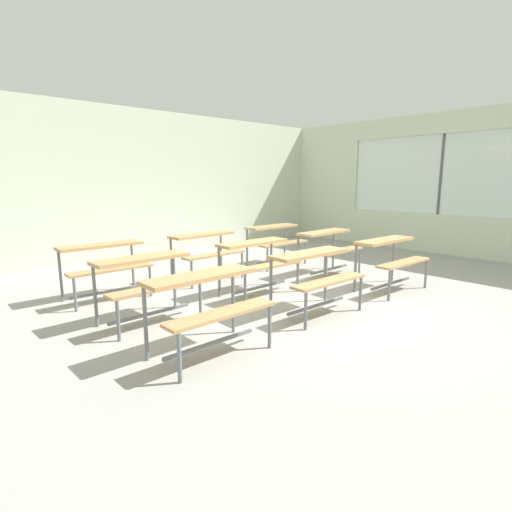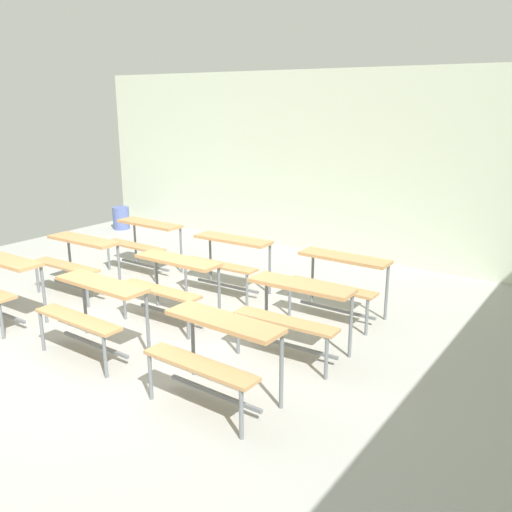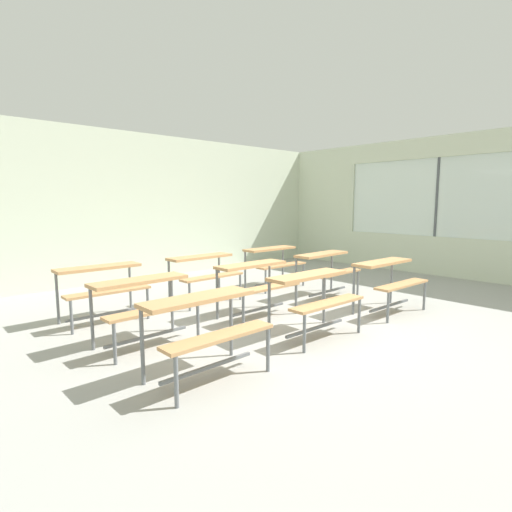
{
  "view_description": "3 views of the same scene",
  "coord_description": "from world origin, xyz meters",
  "px_view_note": "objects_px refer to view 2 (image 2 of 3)",
  "views": [
    {
      "loc": [
        -3.8,
        -3.3,
        1.6
      ],
      "look_at": [
        -0.14,
        0.75,
        0.55
      ],
      "focal_mm": 28.0,
      "sensor_mm": 36.0,
      "label": 1
    },
    {
      "loc": [
        4.17,
        -3.7,
        2.54
      ],
      "look_at": [
        0.69,
        1.34,
        0.78
      ],
      "focal_mm": 38.65,
      "sensor_mm": 36.0,
      "label": 2
    },
    {
      "loc": [
        -3.8,
        -3.3,
        1.6
      ],
      "look_at": [
        0.13,
        1.0,
        0.81
      ],
      "focal_mm": 28.0,
      "sensor_mm": 36.0,
      "label": 3
    }
  ],
  "objects_px": {
    "desk_bench_r2c2": "(340,272)",
    "trash_bin": "(121,218)",
    "desk_bench_r1c0": "(78,253)",
    "desk_bench_r0c1": "(94,301)",
    "desk_bench_r1c1": "(172,275)",
    "desk_bench_r2c1": "(228,252)",
    "desk_bench_r1c2": "(296,303)",
    "desk_bench_r2c0": "(145,235)",
    "desk_bench_r0c2": "(216,342)"
  },
  "relations": [
    {
      "from": "desk_bench_r2c2",
      "to": "trash_bin",
      "type": "relative_size",
      "value": 2.48
    },
    {
      "from": "trash_bin",
      "to": "desk_bench_r1c0",
      "type": "bearing_deg",
      "value": -50.11
    },
    {
      "from": "desk_bench_r0c1",
      "to": "trash_bin",
      "type": "xyz_separation_m",
      "value": [
        -4.11,
        4.04,
        -0.34
      ]
    },
    {
      "from": "desk_bench_r1c1",
      "to": "desk_bench_r2c1",
      "type": "xyz_separation_m",
      "value": [
        -0.06,
        1.17,
        0.0
      ]
    },
    {
      "from": "desk_bench_r1c1",
      "to": "trash_bin",
      "type": "distance_m",
      "value": 5.12
    },
    {
      "from": "desk_bench_r1c0",
      "to": "desk_bench_r1c2",
      "type": "height_order",
      "value": "same"
    },
    {
      "from": "desk_bench_r1c1",
      "to": "desk_bench_r2c0",
      "type": "bearing_deg",
      "value": 144.24
    },
    {
      "from": "desk_bench_r1c2",
      "to": "desk_bench_r0c2",
      "type": "bearing_deg",
      "value": -95.49
    },
    {
      "from": "desk_bench_r1c1",
      "to": "desk_bench_r1c0",
      "type": "bearing_deg",
      "value": -179.83
    },
    {
      "from": "desk_bench_r0c1",
      "to": "desk_bench_r1c0",
      "type": "height_order",
      "value": "same"
    },
    {
      "from": "desk_bench_r1c2",
      "to": "desk_bench_r2c0",
      "type": "bearing_deg",
      "value": 158.78
    },
    {
      "from": "desk_bench_r2c0",
      "to": "desk_bench_r2c1",
      "type": "distance_m",
      "value": 1.63
    },
    {
      "from": "desk_bench_r2c1",
      "to": "trash_bin",
      "type": "height_order",
      "value": "desk_bench_r2c1"
    },
    {
      "from": "trash_bin",
      "to": "desk_bench_r2c1",
      "type": "bearing_deg",
      "value": -23.59
    },
    {
      "from": "desk_bench_r2c2",
      "to": "trash_bin",
      "type": "bearing_deg",
      "value": 163.36
    },
    {
      "from": "desk_bench_r1c0",
      "to": "desk_bench_r2c1",
      "type": "height_order",
      "value": "same"
    },
    {
      "from": "desk_bench_r1c2",
      "to": "desk_bench_r2c0",
      "type": "relative_size",
      "value": 1.01
    },
    {
      "from": "desk_bench_r1c2",
      "to": "trash_bin",
      "type": "height_order",
      "value": "desk_bench_r1c2"
    },
    {
      "from": "desk_bench_r1c1",
      "to": "desk_bench_r2c2",
      "type": "bearing_deg",
      "value": 37.92
    },
    {
      "from": "desk_bench_r2c2",
      "to": "desk_bench_r2c0",
      "type": "bearing_deg",
      "value": -179.82
    },
    {
      "from": "desk_bench_r0c2",
      "to": "desk_bench_r1c0",
      "type": "height_order",
      "value": "same"
    },
    {
      "from": "desk_bench_r0c2",
      "to": "desk_bench_r2c1",
      "type": "bearing_deg",
      "value": 126.95
    },
    {
      "from": "desk_bench_r0c1",
      "to": "desk_bench_r1c0",
      "type": "relative_size",
      "value": 1.0
    },
    {
      "from": "desk_bench_r2c0",
      "to": "desk_bench_r2c1",
      "type": "height_order",
      "value": "same"
    },
    {
      "from": "desk_bench_r1c0",
      "to": "desk_bench_r2c0",
      "type": "bearing_deg",
      "value": 88.58
    },
    {
      "from": "desk_bench_r0c2",
      "to": "desk_bench_r1c2",
      "type": "relative_size",
      "value": 1.0
    },
    {
      "from": "desk_bench_r0c1",
      "to": "desk_bench_r1c1",
      "type": "relative_size",
      "value": 1.01
    },
    {
      "from": "desk_bench_r1c0",
      "to": "trash_bin",
      "type": "distance_m",
      "value": 3.87
    },
    {
      "from": "desk_bench_r1c0",
      "to": "desk_bench_r1c2",
      "type": "xyz_separation_m",
      "value": [
        3.34,
        0.05,
        0.0
      ]
    },
    {
      "from": "desk_bench_r0c1",
      "to": "desk_bench_r1c1",
      "type": "distance_m",
      "value": 1.08
    },
    {
      "from": "desk_bench_r1c0",
      "to": "desk_bench_r1c1",
      "type": "relative_size",
      "value": 1.01
    },
    {
      "from": "desk_bench_r0c1",
      "to": "desk_bench_r2c2",
      "type": "xyz_separation_m",
      "value": [
        1.61,
        2.29,
        0.0
      ]
    },
    {
      "from": "desk_bench_r1c0",
      "to": "desk_bench_r2c0",
      "type": "relative_size",
      "value": 1.0
    },
    {
      "from": "desk_bench_r1c1",
      "to": "desk_bench_r2c0",
      "type": "distance_m",
      "value": 2.08
    },
    {
      "from": "desk_bench_r1c1",
      "to": "desk_bench_r2c0",
      "type": "relative_size",
      "value": 0.99
    },
    {
      "from": "desk_bench_r1c2",
      "to": "desk_bench_r2c0",
      "type": "distance_m",
      "value": 3.54
    },
    {
      "from": "desk_bench_r1c0",
      "to": "desk_bench_r2c1",
      "type": "distance_m",
      "value": 2.0
    },
    {
      "from": "desk_bench_r1c2",
      "to": "desk_bench_r0c1",
      "type": "bearing_deg",
      "value": -148.38
    },
    {
      "from": "desk_bench_r0c2",
      "to": "desk_bench_r1c1",
      "type": "height_order",
      "value": "same"
    },
    {
      "from": "desk_bench_r0c1",
      "to": "desk_bench_r0c2",
      "type": "xyz_separation_m",
      "value": [
        1.63,
        -0.06,
        0.0
      ]
    },
    {
      "from": "desk_bench_r1c0",
      "to": "desk_bench_r1c1",
      "type": "distance_m",
      "value": 1.69
    },
    {
      "from": "desk_bench_r1c1",
      "to": "trash_bin",
      "type": "bearing_deg",
      "value": 144.68
    },
    {
      "from": "desk_bench_r1c0",
      "to": "desk_bench_r2c2",
      "type": "relative_size",
      "value": 1.01
    },
    {
      "from": "desk_bench_r0c1",
      "to": "desk_bench_r1c0",
      "type": "bearing_deg",
      "value": 147.8
    },
    {
      "from": "desk_bench_r0c1",
      "to": "desk_bench_r2c0",
      "type": "distance_m",
      "value": 2.82
    },
    {
      "from": "desk_bench_r1c0",
      "to": "desk_bench_r2c0",
      "type": "distance_m",
      "value": 1.22
    },
    {
      "from": "desk_bench_r2c2",
      "to": "desk_bench_r0c1",
      "type": "bearing_deg",
      "value": -124.82
    },
    {
      "from": "desk_bench_r0c1",
      "to": "desk_bench_r1c0",
      "type": "xyz_separation_m",
      "value": [
        -1.64,
        1.08,
        0.0
      ]
    },
    {
      "from": "desk_bench_r0c2",
      "to": "desk_bench_r2c0",
      "type": "bearing_deg",
      "value": 145.71
    },
    {
      "from": "desk_bench_r2c0",
      "to": "trash_bin",
      "type": "xyz_separation_m",
      "value": [
        -2.48,
        1.74,
        -0.34
      ]
    }
  ]
}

